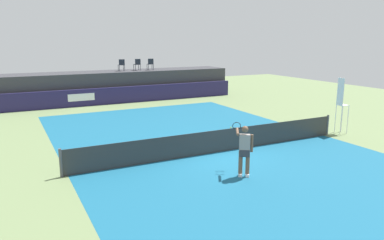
{
  "coord_description": "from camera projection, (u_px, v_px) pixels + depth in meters",
  "views": [
    {
      "loc": [
        -7.67,
        -12.68,
        4.61
      ],
      "look_at": [
        -0.19,
        2.0,
        1.0
      ],
      "focal_mm": 34.78,
      "sensor_mm": 36.0,
      "label": 1
    }
  ],
  "objects": [
    {
      "name": "ground_plane",
      "position": [
        186.0,
        136.0,
        18.04
      ],
      "size": [
        48.0,
        48.0,
        0.0
      ],
      "primitive_type": "plane",
      "color": "#6B7F51"
    },
    {
      "name": "court_inner",
      "position": [
        218.0,
        152.0,
        15.43
      ],
      "size": [
        12.0,
        22.0,
        0.0
      ],
      "primitive_type": "cube",
      "color": "#16597A",
      "rests_on": "ground"
    },
    {
      "name": "sponsor_wall",
      "position": [
        123.0,
        95.0,
        27.04
      ],
      "size": [
        18.0,
        0.22,
        1.2
      ],
      "color": "#231E4C",
      "rests_on": "ground"
    },
    {
      "name": "spectator_platform",
      "position": [
        116.0,
        85.0,
        28.51
      ],
      "size": [
        18.0,
        2.8,
        2.2
      ],
      "primitive_type": "cube",
      "color": "#38383D",
      "rests_on": "ground"
    },
    {
      "name": "spectator_chair_far_left",
      "position": [
        121.0,
        64.0,
        28.26
      ],
      "size": [
        0.47,
        0.47,
        0.89
      ],
      "color": "#1E232D",
      "rests_on": "spectator_platform"
    },
    {
      "name": "spectator_chair_left",
      "position": [
        137.0,
        64.0,
        28.79
      ],
      "size": [
        0.45,
        0.45,
        0.89
      ],
      "color": "#1E232D",
      "rests_on": "spectator_platform"
    },
    {
      "name": "spectator_chair_center",
      "position": [
        150.0,
        64.0,
        29.19
      ],
      "size": [
        0.48,
        0.48,
        0.89
      ],
      "color": "#1E232D",
      "rests_on": "spectator_platform"
    },
    {
      "name": "umpire_chair",
      "position": [
        341.0,
        102.0,
        18.22
      ],
      "size": [
        0.49,
        0.49,
        2.76
      ],
      "color": "white",
      "rests_on": "ground"
    },
    {
      "name": "tennis_net",
      "position": [
        218.0,
        141.0,
        15.33
      ],
      "size": [
        12.4,
        0.02,
        0.95
      ],
      "primitive_type": "cube",
      "color": "#2D2D2D",
      "rests_on": "ground"
    },
    {
      "name": "net_post_near",
      "position": [
        61.0,
        163.0,
        12.57
      ],
      "size": [
        0.1,
        0.1,
        1.0
      ],
      "primitive_type": "cylinder",
      "color": "#4C4C51",
      "rests_on": "ground"
    },
    {
      "name": "net_post_far",
      "position": [
        327.0,
        125.0,
        18.07
      ],
      "size": [
        0.1,
        0.1,
        1.0
      ],
      "primitive_type": "cylinder",
      "color": "#4C4C51",
      "rests_on": "ground"
    },
    {
      "name": "tennis_player",
      "position": [
        244.0,
        149.0,
        12.57
      ],
      "size": [
        0.7,
        1.26,
        1.77
      ],
      "color": "white",
      "rests_on": "court_inner"
    },
    {
      "name": "tennis_ball",
      "position": [
        231.0,
        127.0,
        19.59
      ],
      "size": [
        0.07,
        0.07,
        0.07
      ],
      "primitive_type": "sphere",
      "color": "#D8EA33",
      "rests_on": "court_inner"
    }
  ]
}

